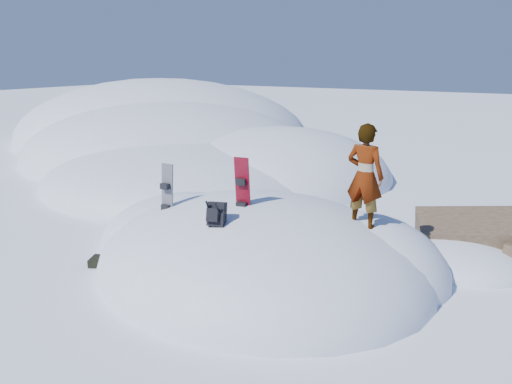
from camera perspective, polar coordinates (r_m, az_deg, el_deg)
The scene contains 9 objects.
ground at distance 10.34m, azimuth 0.44°, elevation -8.90°, with size 120.00×120.00×0.00m, color white.
snow_mound at distance 10.61m, azimuth 0.28°, elevation -8.26°, with size 8.00×6.00×3.00m.
snow_ridge at distance 23.93m, azimuth -9.40°, elevation 4.75°, with size 21.50×18.50×6.40m.
rock_outcrop at distance 11.98m, azimuth 23.84°, elevation -6.73°, with size 4.68×4.41×1.68m.
snowboard_red at distance 9.49m, azimuth -1.55°, elevation -0.45°, with size 0.31×0.24×1.56m.
snowboard_dark at distance 10.36m, azimuth -10.16°, elevation -0.81°, with size 0.28×0.18×1.50m.
backpack at distance 8.85m, azimuth -4.57°, elevation -2.52°, with size 0.38×0.43×0.51m.
gear_pile at distance 10.98m, azimuth -16.65°, elevation -7.53°, with size 0.78×0.62×0.20m.
person at distance 9.30m, azimuth 12.33°, elevation 1.76°, with size 0.71×0.47×1.94m, color slate.
Camera 1 is at (4.74, -8.17, 4.20)m, focal length 35.00 mm.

